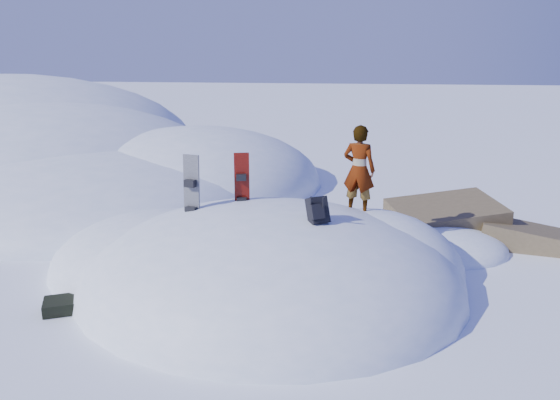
# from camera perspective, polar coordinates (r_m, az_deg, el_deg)

# --- Properties ---
(ground) EXTENTS (120.00, 120.00, 0.00)m
(ground) POSITION_cam_1_polar(r_m,az_deg,el_deg) (10.04, -1.09, -9.10)
(ground) COLOR white
(ground) RESTS_ON ground
(snow_mound) EXTENTS (8.00, 6.00, 3.00)m
(snow_mound) POSITION_cam_1_polar(r_m,az_deg,el_deg) (10.28, -1.85, -8.50)
(snow_mound) COLOR white
(snow_mound) RESTS_ON ground
(snow_ridge) EXTENTS (21.50, 18.50, 6.40)m
(snow_ridge) POSITION_cam_1_polar(r_m,az_deg,el_deg) (22.65, -24.17, 3.52)
(snow_ridge) COLOR white
(snow_ridge) RESTS_ON ground
(rock_outcrop) EXTENTS (4.68, 4.41, 1.68)m
(rock_outcrop) POSITION_cam_1_polar(r_m,az_deg,el_deg) (12.95, 17.51, -4.00)
(rock_outcrop) COLOR brown
(rock_outcrop) RESTS_ON ground
(snowboard_red) EXTENTS (0.28, 0.18, 1.51)m
(snowboard_red) POSITION_cam_1_polar(r_m,az_deg,el_deg) (10.26, -4.01, 0.91)
(snowboard_red) COLOR #AD1409
(snowboard_red) RESTS_ON snow_mound
(snowboard_dark) EXTENTS (0.33, 0.24, 1.67)m
(snowboard_dark) POSITION_cam_1_polar(r_m,az_deg,el_deg) (10.02, -9.23, 0.05)
(snowboard_dark) COLOR black
(snowboard_dark) RESTS_ON snow_mound
(backpack) EXTENTS (0.45, 0.51, 0.53)m
(backpack) POSITION_cam_1_polar(r_m,az_deg,el_deg) (8.98, 3.95, -1.10)
(backpack) COLOR black
(backpack) RESTS_ON snow_mound
(gear_pile) EXTENTS (0.97, 0.76, 0.25)m
(gear_pile) POSITION_cam_1_polar(r_m,az_deg,el_deg) (9.82, -21.03, -10.01)
(gear_pile) COLOR black
(gear_pile) RESTS_ON ground
(person) EXTENTS (0.71, 0.57, 1.68)m
(person) POSITION_cam_1_polar(r_m,az_deg,el_deg) (10.30, 8.25, 3.14)
(person) COLOR slate
(person) RESTS_ON snow_mound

